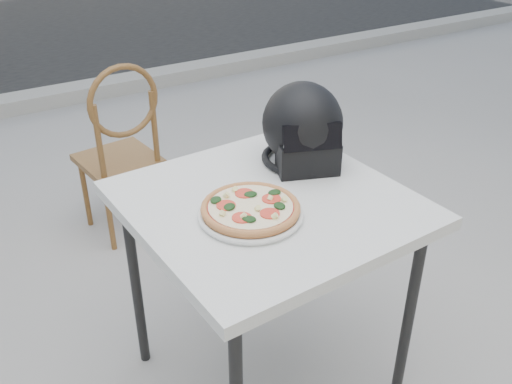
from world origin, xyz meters
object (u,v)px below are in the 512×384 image
pizza (251,208)px  cafe_chair_main (121,143)px  plate (251,214)px  helmet (303,129)px  cafe_table_main (268,218)px

pizza → cafe_chair_main: bearing=89.3°
pizza → cafe_chair_main: 1.36m
plate → helmet: (0.35, 0.23, 0.12)m
cafe_table_main → plate: bearing=-148.1°
cafe_table_main → plate: plate is taller
pizza → helmet: helmet is taller
plate → pizza: bearing=62.8°
helmet → cafe_chair_main: (-0.34, 1.09, -0.41)m
cafe_table_main → helmet: size_ratio=2.37×
plate → pizza: (0.00, 0.00, 0.02)m
cafe_table_main → cafe_chair_main: 1.28m
helmet → cafe_table_main: bearing=-126.5°
plate → helmet: size_ratio=1.09×
pizza → plate: bearing=-117.2°
cafe_table_main → cafe_chair_main: bearing=94.1°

